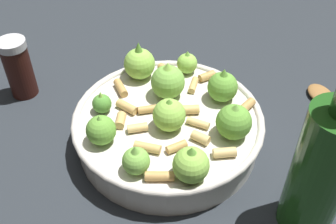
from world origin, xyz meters
TOP-DOWN VIEW (x-y plane):
  - ground_plane at (0.00, 0.00)m, footprint 2.40×2.40m
  - cooking_pan at (-0.00, 0.00)m, footprint 0.26×0.26m
  - pepper_shaker at (0.04, -0.25)m, footprint 0.04×0.04m
  - olive_oil_bottle at (0.01, 0.20)m, footprint 0.06×0.06m

SIDE VIEW (x-z plane):
  - ground_plane at x=0.00m, z-range 0.00..0.00m
  - cooking_pan at x=0.00m, z-range -0.02..0.09m
  - pepper_shaker at x=0.04m, z-range 0.00..0.10m
  - olive_oil_bottle at x=0.01m, z-range -0.02..0.20m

